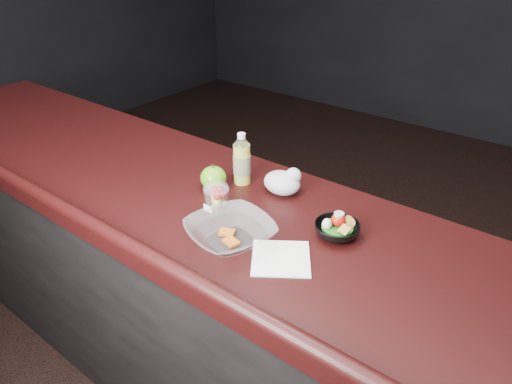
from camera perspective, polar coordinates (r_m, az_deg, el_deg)
counter at (r=1.78m, az=0.10°, el=-17.06°), size 4.06×0.71×1.02m
lemonade_bottle at (r=1.61m, az=-1.78°, el=3.72°), size 0.06×0.06×0.19m
fruit_cup at (r=1.44m, az=-4.97°, el=-0.75°), size 0.08×0.08×0.12m
green_apple at (r=1.60m, az=-5.35°, el=1.77°), size 0.09×0.09×0.09m
plastic_bag at (r=1.57m, az=3.45°, el=1.28°), size 0.13×0.11×0.10m
snack_bowl at (r=1.38m, az=10.07°, el=-4.55°), size 0.15×0.15×0.07m
takeout_bowl at (r=1.33m, az=-3.24°, el=-5.06°), size 0.31×0.31×0.06m
paper_napkin at (r=1.28m, az=3.13°, el=-8.26°), size 0.22×0.22×0.00m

